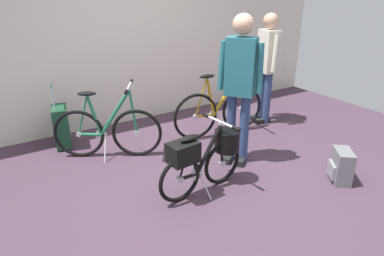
# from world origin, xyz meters

# --- Properties ---
(ground_plane) EXTENTS (7.30, 7.30, 0.00)m
(ground_plane) POSITION_xyz_m (0.00, 0.00, 0.00)
(ground_plane) COLOR #473342
(back_wall) EXTENTS (7.30, 0.10, 2.80)m
(back_wall) POSITION_xyz_m (0.00, 2.21, 1.40)
(back_wall) COLOR silver
(back_wall) RESTS_ON ground_plane
(folding_bike_foreground) EXTENTS (1.03, 0.53, 0.73)m
(folding_bike_foreground) POSITION_xyz_m (-0.13, -0.08, 0.40)
(folding_bike_foreground) COLOR black
(folding_bike_foreground) RESTS_ON ground_plane
(display_bike_left) EXTENTS (1.39, 0.53, 0.97)m
(display_bike_left) POSITION_xyz_m (0.83, 1.00, 0.37)
(display_bike_left) COLOR black
(display_bike_left) RESTS_ON ground_plane
(display_bike_right) EXTENTS (1.15, 0.73, 0.91)m
(display_bike_right) POSITION_xyz_m (-0.71, 1.16, 0.35)
(display_bike_right) COLOR black
(display_bike_right) RESTS_ON ground_plane
(visitor_near_wall) EXTENTS (0.33, 0.52, 1.61)m
(visitor_near_wall) POSITION_xyz_m (1.71, 1.04, 0.92)
(visitor_near_wall) COLOR navy
(visitor_near_wall) RESTS_ON ground_plane
(visitor_browsing) EXTENTS (0.39, 0.44, 1.70)m
(visitor_browsing) POSITION_xyz_m (0.54, 0.26, 0.98)
(visitor_browsing) COLOR navy
(visitor_browsing) RESTS_ON ground_plane
(rolling_suitcase) EXTENTS (0.25, 0.39, 0.83)m
(rolling_suitcase) POSITION_xyz_m (-1.13, 1.76, 0.28)
(rolling_suitcase) COLOR #19472D
(rolling_suitcase) RESTS_ON ground_plane
(backpack_on_floor) EXTENTS (0.31, 0.33, 0.36)m
(backpack_on_floor) POSITION_xyz_m (1.19, -0.71, 0.18)
(backpack_on_floor) COLOR slate
(backpack_on_floor) RESTS_ON ground_plane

